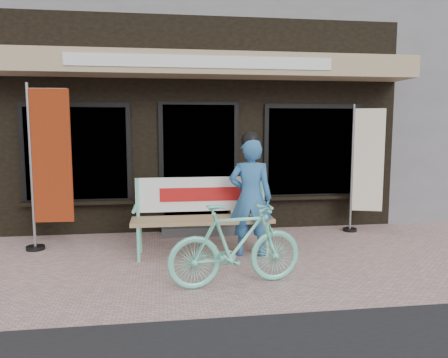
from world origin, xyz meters
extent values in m
plane|color=#C29B94|center=(0.00, 0.00, 0.00)|extent=(70.00, 70.00, 0.00)
cube|color=black|center=(0.00, 5.00, 1.80)|extent=(7.00, 6.00, 3.60)
cube|color=tan|center=(0.00, 1.65, 2.75)|extent=(7.00, 0.80, 0.35)
cube|color=white|center=(0.00, 1.24, 2.75)|extent=(4.00, 0.02, 0.18)
cube|color=black|center=(0.00, 1.98, 1.10)|extent=(1.20, 0.06, 2.10)
cube|color=black|center=(0.00, 1.97, 1.10)|extent=(1.35, 0.04, 2.20)
cube|color=black|center=(-2.00, 1.98, 1.35)|extent=(1.60, 0.06, 1.50)
cube|color=black|center=(2.00, 1.98, 1.35)|extent=(1.60, 0.06, 1.50)
cube|color=black|center=(-2.00, 1.97, 1.35)|extent=(1.75, 0.04, 1.65)
cube|color=black|center=(2.00, 1.97, 1.35)|extent=(1.75, 0.04, 1.65)
cube|color=black|center=(-2.00, 1.92, 0.55)|extent=(1.80, 0.18, 0.06)
cube|color=black|center=(2.00, 1.92, 0.55)|extent=(1.80, 0.18, 0.06)
cube|color=#59595B|center=(0.00, 1.75, 0.07)|extent=(1.30, 0.45, 0.15)
cylinder|color=#72E0BE|center=(-0.95, 0.36, 0.23)|extent=(0.05, 0.05, 0.46)
cylinder|color=#72E0BE|center=(-0.95, 0.80, 0.23)|extent=(0.05, 0.05, 0.46)
cylinder|color=#72E0BE|center=(0.80, 0.35, 0.23)|extent=(0.05, 0.05, 0.46)
cylinder|color=#72E0BE|center=(0.80, 0.79, 0.23)|extent=(0.05, 0.05, 0.46)
cube|color=#A08257|center=(-0.08, 0.58, 0.49)|extent=(1.97, 0.50, 0.05)
cylinder|color=#72E0BE|center=(-0.97, 0.80, 0.77)|extent=(0.05, 0.05, 0.60)
cylinder|color=#72E0BE|center=(0.82, 0.79, 0.77)|extent=(0.05, 0.05, 0.60)
cube|color=white|center=(-0.07, 0.82, 0.82)|extent=(1.86, 0.05, 0.49)
cube|color=#B21414|center=(-0.08, 0.79, 0.82)|extent=(1.18, 0.02, 0.20)
cylinder|color=#72E0BE|center=(-1.01, 0.58, 0.68)|extent=(0.05, 0.48, 0.04)
cylinder|color=#72E0BE|center=(0.86, 0.57, 0.68)|extent=(0.05, 0.48, 0.04)
imported|color=#2F69A4|center=(0.57, 0.43, 0.82)|extent=(0.67, 0.52, 1.63)
sphere|color=black|center=(0.57, 0.43, 1.60)|extent=(0.31, 0.31, 0.26)
imported|color=#72E0BE|center=(0.18, -0.67, 0.47)|extent=(1.62, 0.66, 0.94)
cylinder|color=gray|center=(-2.48, 1.15, 1.20)|extent=(0.04, 0.04, 2.41)
cylinder|color=gray|center=(-2.21, 1.14, 2.32)|extent=(0.55, 0.05, 0.03)
cube|color=maroon|center=(-2.19, 1.14, 1.37)|extent=(0.55, 0.06, 1.91)
cylinder|color=black|center=(-2.48, 1.15, 0.03)|extent=(0.27, 0.27, 0.05)
cylinder|color=gray|center=(2.56, 1.57, 1.08)|extent=(0.04, 0.04, 2.16)
cylinder|color=gray|center=(2.79, 1.50, 2.08)|extent=(0.47, 0.18, 0.02)
cube|color=#F2E4C6|center=(2.81, 1.49, 1.23)|extent=(0.47, 0.18, 1.72)
cylinder|color=black|center=(2.56, 1.57, 0.02)|extent=(0.30, 0.30, 0.05)
cube|color=black|center=(0.66, 1.79, 0.41)|extent=(0.41, 0.17, 0.81)
cube|color=beige|center=(0.67, 1.74, 0.50)|extent=(0.34, 0.11, 0.50)
camera|label=1|loc=(-0.63, -5.39, 1.80)|focal=35.00mm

